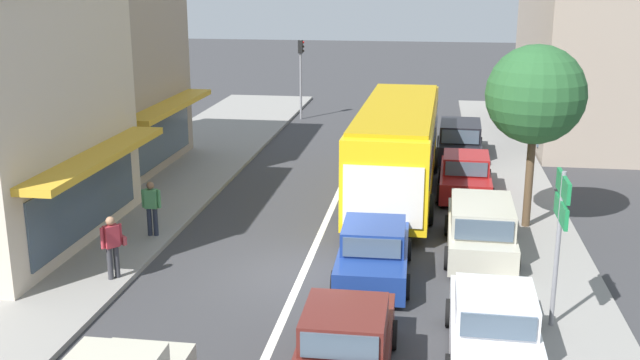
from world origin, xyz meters
TOP-DOWN VIEW (x-y plane):
  - ground_plane at (0.00, 0.00)m, footprint 140.00×140.00m
  - lane_centre_line at (0.00, 4.00)m, footprint 0.20×28.00m
  - sidewalk_left at (-6.80, 6.00)m, footprint 5.20×44.00m
  - kerb_right at (6.20, 6.00)m, footprint 2.80×44.00m
  - shopfront_mid_block at (-10.18, 9.26)m, footprint 7.17×7.85m
  - building_right_far at (11.48, 19.02)m, footprint 8.71×12.84m
  - city_bus at (2.04, 7.60)m, footprint 2.93×10.91m
  - sedan_behind_bus_near at (1.83, 0.14)m, footprint 1.96×4.23m
  - sedan_behind_bus_mid at (1.68, -4.89)m, footprint 1.92×4.21m
  - parked_sedan_kerb_front at (4.56, -3.68)m, footprint 1.95×4.23m
  - parked_wagon_kerb_second at (4.63, 2.20)m, footprint 2.00×4.53m
  - parked_sedan_kerb_third at (4.43, 8.14)m, footprint 1.98×4.24m
  - parked_wagon_kerb_rear at (4.41, 13.61)m, footprint 2.05×4.55m
  - traffic_light_downstreet at (-3.74, 21.26)m, footprint 0.33×0.24m
  - directional_road_sign at (5.93, -2.25)m, footprint 0.10×1.40m
  - street_tree_right at (6.14, 4.56)m, footprint 2.91×2.91m
  - pedestrian_with_handbag_near at (-4.59, -1.22)m, footprint 0.51×0.59m
  - pedestrian_browsing_midblock at (-4.78, 1.98)m, footprint 0.57×0.24m

SIDE VIEW (x-z plane):
  - ground_plane at x=0.00m, z-range 0.00..0.00m
  - lane_centre_line at x=0.00m, z-range 0.00..0.01m
  - kerb_right at x=6.20m, z-range 0.00..0.12m
  - sidewalk_left at x=-6.80m, z-range 0.00..0.14m
  - sedan_behind_bus_near at x=1.83m, z-range -0.07..1.40m
  - sedan_behind_bus_mid at x=1.68m, z-range -0.07..1.40m
  - parked_sedan_kerb_front at x=4.56m, z-range -0.07..1.40m
  - parked_sedan_kerb_third at x=4.43m, z-range -0.07..1.40m
  - parked_wagon_kerb_second at x=4.63m, z-range -0.04..1.53m
  - parked_wagon_kerb_rear at x=4.41m, z-range -0.04..1.53m
  - pedestrian_browsing_midblock at x=-4.78m, z-range 0.25..1.88m
  - pedestrian_with_handbag_near at x=-4.59m, z-range 0.25..1.88m
  - city_bus at x=2.04m, z-range 0.27..3.49m
  - directional_road_sign at x=5.93m, z-range 0.90..4.50m
  - traffic_light_downstreet at x=-3.74m, z-range 0.75..4.95m
  - street_tree_right at x=6.14m, z-range 1.33..6.95m
  - shopfront_mid_block at x=-10.18m, z-range -0.01..8.64m
  - building_right_far at x=11.48m, z-range -0.01..9.53m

